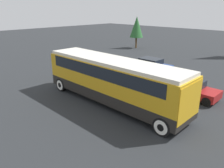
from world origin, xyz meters
The scene contains 5 objects.
ground_plane centered at (0.00, 0.00, 0.00)m, with size 120.00×120.00×0.00m, color #26282B.
tour_bus centered at (0.10, 0.00, 1.92)m, with size 11.34×2.64×3.19m.
parked_car_near centered at (-2.64, 8.66, 0.72)m, with size 4.12×1.90×1.44m.
parked_car_mid centered at (3.34, 4.94, 0.68)m, with size 4.22×1.85×1.35m.
tree_center centered at (-12.92, 18.98, 3.45)m, with size 2.17×2.17×5.15m.
Camera 1 is at (10.00, -10.21, 6.44)m, focal length 35.00 mm.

